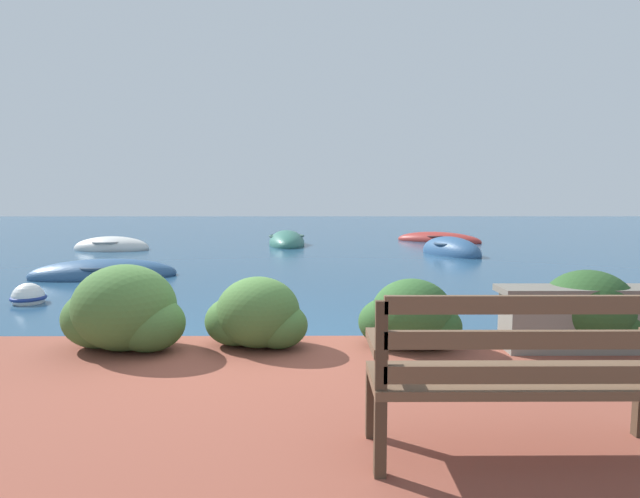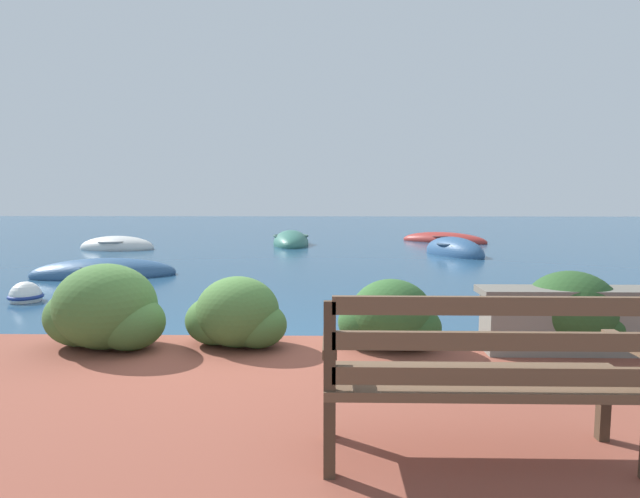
% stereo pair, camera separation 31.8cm
% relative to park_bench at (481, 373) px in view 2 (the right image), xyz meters
% --- Properties ---
extents(ground_plane, '(80.00, 80.00, 0.00)m').
position_rel_park_bench_xyz_m(ground_plane, '(-1.66, 2.43, -0.71)').
color(ground_plane, navy).
extents(park_bench, '(1.65, 0.48, 0.93)m').
position_rel_park_bench_xyz_m(park_bench, '(0.00, 0.00, 0.00)').
color(park_bench, '#433123').
rests_on(park_bench, patio_terrace).
extents(stone_wall, '(2.33, 0.39, 0.59)m').
position_rel_park_bench_xyz_m(stone_wall, '(1.73, 1.94, -0.19)').
color(stone_wall, slate).
rests_on(stone_wall, patio_terrace).
extents(hedge_clump_left, '(1.17, 0.84, 0.80)m').
position_rel_park_bench_xyz_m(hedge_clump_left, '(-2.89, 1.98, -0.14)').
color(hedge_clump_left, '#426B33').
rests_on(hedge_clump_left, patio_terrace).
extents(hedge_clump_centre, '(0.98, 0.71, 0.67)m').
position_rel_park_bench_xyz_m(hedge_clump_centre, '(-1.68, 2.06, -0.20)').
color(hedge_clump_centre, '#426B33').
rests_on(hedge_clump_centre, patio_terrace).
extents(hedge_clump_right, '(0.96, 0.69, 0.65)m').
position_rel_park_bench_xyz_m(hedge_clump_right, '(-0.23, 2.04, -0.20)').
color(hedge_clump_right, '#2D5628').
rests_on(hedge_clump_right, patio_terrace).
extents(hedge_clump_far_right, '(1.07, 0.77, 0.73)m').
position_rel_park_bench_xyz_m(hedge_clump_far_right, '(1.42, 2.05, -0.17)').
color(hedge_clump_far_right, '#284C23').
rests_on(hedge_clump_far_right, patio_terrace).
extents(rowboat_nearest, '(3.06, 1.71, 0.65)m').
position_rel_park_bench_xyz_m(rowboat_nearest, '(-5.50, 7.64, -0.65)').
color(rowboat_nearest, '#2D517A').
rests_on(rowboat_nearest, ground_plane).
extents(rowboat_mid, '(1.81, 2.58, 0.90)m').
position_rel_park_bench_xyz_m(rowboat_mid, '(2.77, 11.77, -0.63)').
color(rowboat_mid, '#2D517A').
rests_on(rowboat_mid, ground_plane).
extents(rowboat_far, '(2.42, 1.34, 0.74)m').
position_rel_park_bench_xyz_m(rowboat_far, '(-7.57, 13.10, -0.64)').
color(rowboat_far, silver).
rests_on(rowboat_far, ground_plane).
extents(rowboat_outer, '(1.50, 3.23, 0.87)m').
position_rel_park_bench_xyz_m(rowboat_outer, '(-2.17, 14.84, -0.63)').
color(rowboat_outer, '#336B5B').
rests_on(rowboat_outer, ground_plane).
extents(rowboat_distant, '(3.20, 2.58, 0.65)m').
position_rel_park_bench_xyz_m(rowboat_distant, '(3.41, 15.95, -0.65)').
color(rowboat_distant, '#9E2D28').
rests_on(rowboat_distant, ground_plane).
extents(mooring_buoy, '(0.51, 0.51, 0.47)m').
position_rel_park_bench_xyz_m(mooring_buoy, '(-5.58, 5.08, -0.62)').
color(mooring_buoy, white).
rests_on(mooring_buoy, ground_plane).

